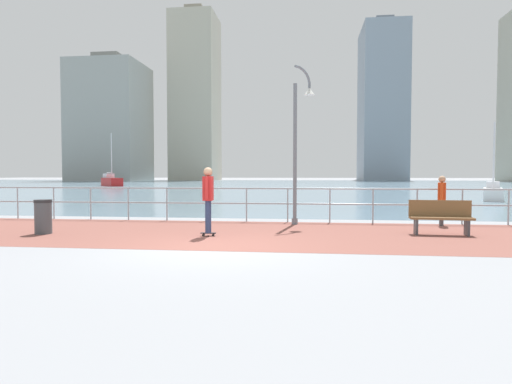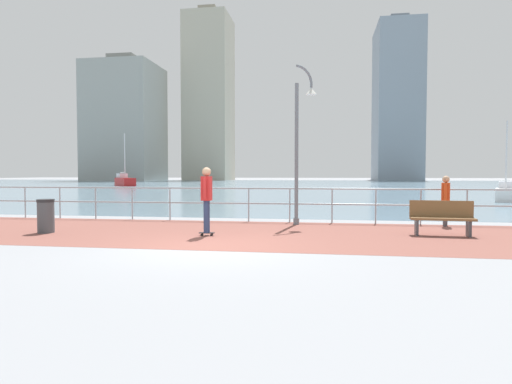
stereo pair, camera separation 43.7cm
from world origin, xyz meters
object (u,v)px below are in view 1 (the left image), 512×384
at_px(skateboarder, 208,195).
at_px(sailboat_red, 111,181).
at_px(lamppost, 299,137).
at_px(bystander, 442,196).
at_px(trash_bin, 43,217).
at_px(sailboat_teal, 493,193).
at_px(park_bench, 441,217).

relative_size(skateboarder, sailboat_red, 0.26).
height_order(lamppost, sailboat_red, sailboat_red).
distance_m(bystander, trash_bin, 11.79).
distance_m(lamppost, sailboat_red, 47.01).
bearing_deg(trash_bin, skateboarder, 1.35).
bearing_deg(skateboarder, sailboat_red, 118.12).
distance_m(bystander, sailboat_teal, 15.51).
distance_m(trash_bin, sailboat_teal, 25.09).
bearing_deg(park_bench, sailboat_teal, 64.19).
relative_size(trash_bin, sailboat_red, 0.14).
relative_size(bystander, sailboat_red, 0.23).
bearing_deg(skateboarder, trash_bin, -178.65).
bearing_deg(skateboarder, park_bench, 9.23).
distance_m(skateboarder, bystander, 7.48).
relative_size(lamppost, sailboat_red, 0.74).
bearing_deg(trash_bin, lamppost, 24.44).
bearing_deg(skateboarder, sailboat_teal, 50.79).
distance_m(park_bench, sailboat_teal, 17.74).
bearing_deg(park_bench, lamppost, 152.13).
bearing_deg(sailboat_teal, sailboat_red, 144.94).
height_order(skateboarder, sailboat_teal, sailboat_teal).
height_order(trash_bin, park_bench, trash_bin).
distance_m(park_bench, sailboat_red, 50.75).
height_order(skateboarder, bystander, skateboarder).
xyz_separation_m(skateboarder, trash_bin, (-4.55, -0.11, -0.62)).
xyz_separation_m(lamppost, sailboat_teal, (11.53, 13.95, -2.36)).
xyz_separation_m(lamppost, skateboarder, (-2.31, -3.01, -1.73)).
relative_size(skateboarder, park_bench, 1.11).
bearing_deg(bystander, lamppost, -178.02).
bearing_deg(lamppost, sailboat_red, 122.34).
relative_size(bystander, sailboat_teal, 0.33).
height_order(lamppost, park_bench, lamppost).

